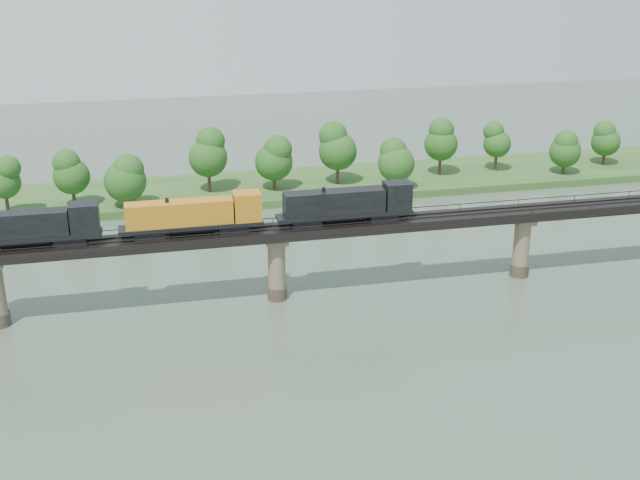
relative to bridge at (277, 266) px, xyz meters
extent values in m
plane|color=#3B4B3C|center=(0.00, -30.00, -5.46)|extent=(400.00, 400.00, 0.00)
cube|color=#2B4E1F|center=(0.00, 55.00, -4.66)|extent=(300.00, 24.00, 1.60)
cylinder|color=#473A2D|center=(-40.00, 0.00, -4.46)|extent=(3.00, 3.00, 2.00)
cylinder|color=#473A2D|center=(0.00, 0.00, -4.46)|extent=(3.00, 3.00, 2.00)
cylinder|color=#7E6C52|center=(0.00, 0.00, 0.04)|extent=(2.60, 2.60, 9.00)
cube|color=#7E6C52|center=(0.00, 0.00, 4.04)|extent=(3.20, 3.20, 1.00)
cylinder|color=#473A2D|center=(40.00, 0.00, -4.46)|extent=(3.00, 3.00, 2.00)
cylinder|color=#7E6C52|center=(40.00, 0.00, 0.04)|extent=(2.60, 2.60, 9.00)
cube|color=#7E6C52|center=(40.00, 0.00, 4.04)|extent=(3.20, 3.20, 1.00)
cube|color=black|center=(0.00, 0.00, 5.29)|extent=(220.00, 5.00, 1.50)
cube|color=black|center=(0.00, -0.75, 6.12)|extent=(220.00, 0.12, 0.16)
cube|color=black|center=(0.00, 0.75, 6.12)|extent=(220.00, 0.12, 0.16)
cube|color=black|center=(0.00, -2.40, 6.74)|extent=(220.00, 0.10, 0.10)
cube|color=black|center=(0.00, 2.40, 6.74)|extent=(220.00, 0.10, 0.10)
cube|color=black|center=(0.00, -2.40, 6.39)|extent=(0.08, 0.08, 0.70)
cube|color=black|center=(0.00, 2.40, 6.39)|extent=(0.08, 0.08, 0.70)
cylinder|color=#382619|center=(-44.43, 46.31, -2.10)|extent=(0.70, 0.70, 3.51)
sphere|color=#194814|center=(-44.43, 46.31, 2.57)|extent=(6.31, 6.31, 6.31)
sphere|color=#194814|center=(-44.43, 46.31, 5.50)|extent=(4.73, 4.73, 4.73)
cylinder|color=#382619|center=(-32.24, 48.84, -2.19)|extent=(0.70, 0.70, 3.34)
sphere|color=#194814|center=(-32.24, 48.84, 2.27)|extent=(7.18, 7.18, 7.18)
sphere|color=#194814|center=(-32.24, 48.84, 5.06)|extent=(5.39, 5.39, 5.39)
cylinder|color=#382619|center=(-22.01, 46.15, -2.45)|extent=(0.70, 0.70, 2.83)
sphere|color=#194814|center=(-22.01, 46.15, 1.32)|extent=(8.26, 8.26, 8.26)
sphere|color=#194814|center=(-22.01, 46.15, 3.68)|extent=(6.19, 6.19, 6.19)
cylinder|color=#382619|center=(-5.04, 52.68, -1.88)|extent=(0.70, 0.70, 3.96)
sphere|color=#194814|center=(-5.04, 52.68, 3.41)|extent=(8.07, 8.07, 8.07)
sphere|color=#194814|center=(-5.04, 52.68, 6.71)|extent=(6.05, 6.05, 6.05)
cylinder|color=#382619|center=(8.52, 51.14, -2.23)|extent=(0.70, 0.70, 3.27)
sphere|color=#194814|center=(8.52, 51.14, 2.13)|extent=(8.03, 8.03, 8.03)
sphere|color=#194814|center=(8.52, 51.14, 4.85)|extent=(6.02, 6.02, 6.02)
cylinder|color=#382619|center=(22.65, 52.31, -1.90)|extent=(0.70, 0.70, 3.92)
sphere|color=#194814|center=(22.65, 52.31, 3.33)|extent=(8.29, 8.29, 8.29)
sphere|color=#194814|center=(22.65, 52.31, 6.60)|extent=(6.21, 6.21, 6.21)
cylinder|color=#382619|center=(33.59, 45.35, -2.35)|extent=(0.70, 0.70, 3.02)
sphere|color=#194814|center=(33.59, 45.35, 1.69)|extent=(7.74, 7.74, 7.74)
sphere|color=#194814|center=(33.59, 45.35, 4.21)|extent=(5.80, 5.80, 5.80)
cylinder|color=#382619|center=(46.81, 54.03, -1.96)|extent=(0.70, 0.70, 3.80)
sphere|color=#194814|center=(46.81, 54.03, 3.10)|extent=(7.47, 7.47, 7.47)
sphere|color=#194814|center=(46.81, 54.03, 6.27)|extent=(5.60, 5.60, 5.60)
cylinder|color=#382619|center=(60.48, 54.26, -2.17)|extent=(0.70, 0.70, 3.38)
sphere|color=#194814|center=(60.48, 54.26, 2.34)|extent=(6.23, 6.23, 6.23)
sphere|color=#194814|center=(60.48, 54.26, 5.16)|extent=(4.67, 4.67, 4.67)
cylinder|color=#382619|center=(74.35, 48.39, -2.47)|extent=(0.70, 0.70, 2.77)
sphere|color=#194814|center=(74.35, 48.39, 1.22)|extent=(7.04, 7.04, 7.04)
sphere|color=#194814|center=(74.35, 48.39, 3.54)|extent=(5.28, 5.28, 5.28)
cylinder|color=#382619|center=(87.62, 53.57, -2.39)|extent=(0.70, 0.70, 2.94)
sphere|color=#194814|center=(87.62, 53.57, 1.54)|extent=(6.73, 6.73, 6.73)
sphere|color=#194814|center=(87.62, 53.57, 3.99)|extent=(5.05, 5.05, 5.05)
cube|color=black|center=(16.46, 0.00, 6.64)|extent=(4.34, 2.60, 1.19)
cube|color=black|center=(4.52, 0.00, 6.64)|extent=(4.34, 2.60, 1.19)
cube|color=black|center=(10.49, 0.00, 7.40)|extent=(20.61, 3.25, 0.54)
cube|color=black|center=(8.86, 0.00, 9.40)|extent=(15.19, 2.93, 3.47)
cube|color=black|center=(18.63, 0.00, 9.73)|extent=(3.91, 3.25, 4.12)
cylinder|color=black|center=(10.49, 0.00, 6.80)|extent=(6.51, 1.52, 1.52)
cube|color=black|center=(-6.33, 0.00, 6.64)|extent=(4.34, 2.60, 1.19)
cube|color=black|center=(-18.26, 0.00, 6.64)|extent=(4.34, 2.60, 1.19)
cube|color=black|center=(-12.29, 0.00, 7.40)|extent=(20.61, 3.25, 0.54)
cube|color=#BB7316|center=(-13.92, 0.00, 9.40)|extent=(15.19, 2.93, 3.47)
cube|color=#BB7316|center=(-4.16, 0.00, 9.73)|extent=(3.91, 3.25, 4.12)
cylinder|color=black|center=(-12.29, 0.00, 6.80)|extent=(6.51, 1.52, 1.52)
cube|color=black|center=(-29.11, 0.00, 6.64)|extent=(4.34, 2.60, 1.19)
cube|color=black|center=(-35.08, 0.00, 7.40)|extent=(20.61, 3.25, 0.54)
cube|color=black|center=(-36.71, 0.00, 9.40)|extent=(15.19, 2.93, 3.47)
cube|color=black|center=(-26.94, 0.00, 9.73)|extent=(3.91, 3.25, 4.12)
cylinder|color=black|center=(-35.08, 0.00, 6.80)|extent=(6.51, 1.52, 1.52)
camera|label=1|loc=(-18.65, -109.96, 46.17)|focal=45.00mm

